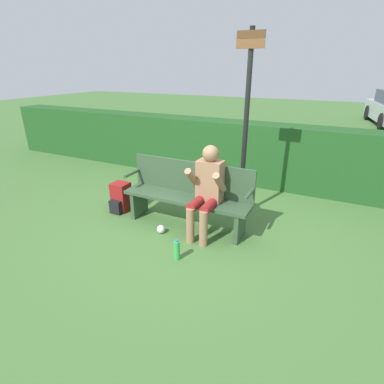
{
  "coord_description": "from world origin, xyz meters",
  "views": [
    {
      "loc": [
        1.79,
        -3.46,
        2.17
      ],
      "look_at": [
        0.15,
        -0.1,
        0.61
      ],
      "focal_mm": 28.0,
      "sensor_mm": 36.0,
      "label": 1
    }
  ],
  "objects_px": {
    "backpack": "(121,198)",
    "water_bottle": "(177,250)",
    "signpost": "(246,121)",
    "park_bench": "(188,194)",
    "person_seated": "(207,188)"
  },
  "relations": [
    {
      "from": "water_bottle",
      "to": "signpost",
      "type": "xyz_separation_m",
      "value": [
        0.33,
        1.47,
        1.34
      ]
    },
    {
      "from": "park_bench",
      "to": "backpack",
      "type": "relative_size",
      "value": 4.02
    },
    {
      "from": "backpack",
      "to": "water_bottle",
      "type": "height_order",
      "value": "backpack"
    },
    {
      "from": "person_seated",
      "to": "signpost",
      "type": "bearing_deg",
      "value": 70.61
    },
    {
      "from": "park_bench",
      "to": "person_seated",
      "type": "relative_size",
      "value": 1.51
    },
    {
      "from": "park_bench",
      "to": "person_seated",
      "type": "xyz_separation_m",
      "value": [
        0.35,
        -0.13,
        0.2
      ]
    },
    {
      "from": "backpack",
      "to": "water_bottle",
      "type": "distance_m",
      "value": 1.67
    },
    {
      "from": "park_bench",
      "to": "signpost",
      "type": "distance_m",
      "value": 1.31
    },
    {
      "from": "signpost",
      "to": "water_bottle",
      "type": "bearing_deg",
      "value": -102.53
    },
    {
      "from": "backpack",
      "to": "signpost",
      "type": "height_order",
      "value": "signpost"
    },
    {
      "from": "water_bottle",
      "to": "signpost",
      "type": "height_order",
      "value": "signpost"
    },
    {
      "from": "person_seated",
      "to": "backpack",
      "type": "relative_size",
      "value": 2.66
    },
    {
      "from": "person_seated",
      "to": "water_bottle",
      "type": "distance_m",
      "value": 0.92
    },
    {
      "from": "person_seated",
      "to": "water_bottle",
      "type": "relative_size",
      "value": 4.6
    },
    {
      "from": "water_bottle",
      "to": "signpost",
      "type": "bearing_deg",
      "value": 77.47
    }
  ]
}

